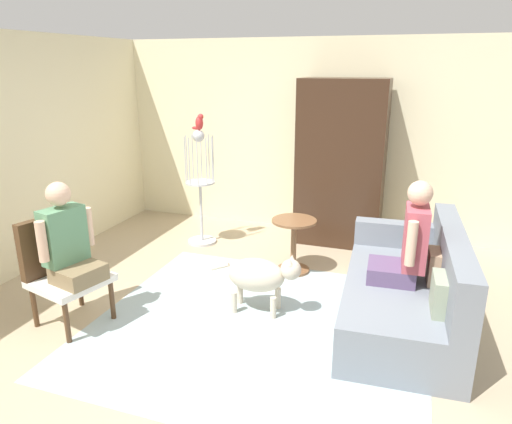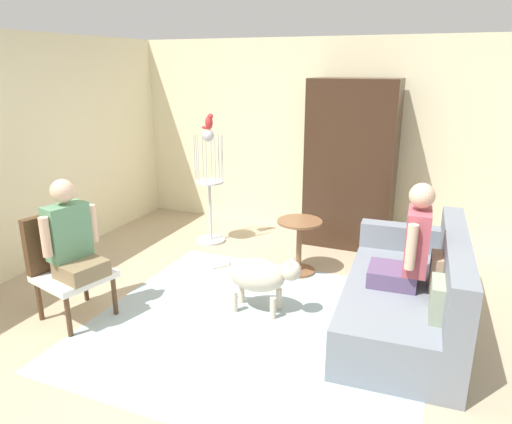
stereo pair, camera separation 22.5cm
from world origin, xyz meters
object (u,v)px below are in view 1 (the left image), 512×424
(armchair, at_px, (60,263))
(parrot, at_px, (199,122))
(bird_cage_stand, at_px, (200,192))
(dog, at_px, (260,275))
(couch, at_px, (409,292))
(person_on_couch, at_px, (408,243))
(person_on_armchair, at_px, (67,241))
(round_end_table, at_px, (294,242))
(armoire_cabinet, at_px, (341,163))

(armchair, bearing_deg, parrot, 80.68)
(armchair, relative_size, bird_cage_stand, 0.66)
(armchair, distance_m, dog, 1.74)
(couch, bearing_deg, parrot, 154.51)
(parrot, bearing_deg, person_on_couch, -26.58)
(person_on_couch, bearing_deg, dog, -171.36)
(couch, height_order, person_on_armchair, person_on_armchair)
(round_end_table, height_order, parrot, parrot)
(person_on_couch, distance_m, round_end_table, 1.46)
(person_on_couch, height_order, round_end_table, person_on_couch)
(person_on_armchair, distance_m, bird_cage_stand, 2.16)
(round_end_table, relative_size, armoire_cabinet, 0.29)
(parrot, distance_m, armoire_cabinet, 1.79)
(person_on_armchair, distance_m, dog, 1.67)
(parrot, bearing_deg, armoire_cabinet, 21.16)
(person_on_armchair, xyz_separation_m, round_end_table, (1.51, 1.68, -0.43))
(bird_cage_stand, bearing_deg, armchair, -98.82)
(couch, relative_size, person_on_armchair, 2.27)
(parrot, bearing_deg, person_on_armchair, -95.46)
(bird_cage_stand, relative_size, armoire_cabinet, 0.71)
(couch, height_order, dog, couch)
(bird_cage_stand, xyz_separation_m, armoire_cabinet, (1.62, 0.62, 0.35))
(bird_cage_stand, xyz_separation_m, parrot, (0.02, 0.00, 0.86))
(person_on_couch, relative_size, round_end_table, 1.47)
(armchair, height_order, armoire_cabinet, armoire_cabinet)
(couch, relative_size, round_end_table, 3.19)
(parrot, bearing_deg, couch, -25.49)
(person_on_couch, relative_size, parrot, 4.60)
(bird_cage_stand, bearing_deg, person_on_armchair, -94.97)
(round_end_table, height_order, dog, round_end_table)
(armchair, distance_m, bird_cage_stand, 2.15)
(bird_cage_stand, distance_m, parrot, 0.86)
(bird_cage_stand, bearing_deg, parrot, 0.00)
(couch, bearing_deg, round_end_table, 149.12)
(couch, bearing_deg, person_on_couch, -142.42)
(person_on_armchair, relative_size, round_end_table, 1.41)
(armoire_cabinet, bearing_deg, couch, -63.18)
(parrot, bearing_deg, dog, -48.98)
(dog, bearing_deg, bird_cage_stand, 131.45)
(dog, bearing_deg, person_on_armchair, -153.32)
(armoire_cabinet, bearing_deg, round_end_table, -105.12)
(round_end_table, height_order, bird_cage_stand, bird_cage_stand)
(person_on_armchair, bearing_deg, person_on_couch, 18.84)
(armchair, xyz_separation_m, person_on_couch, (2.82, 0.88, 0.23))
(couch, distance_m, person_on_couch, 0.47)
(parrot, bearing_deg, armchair, -99.32)
(armchair, distance_m, person_on_couch, 2.96)
(dog, height_order, armoire_cabinet, armoire_cabinet)
(couch, xyz_separation_m, person_on_armchair, (-2.73, -0.95, 0.47))
(couch, xyz_separation_m, person_on_couch, (-0.05, -0.04, 0.46))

